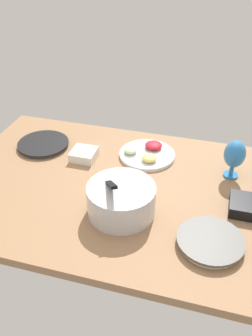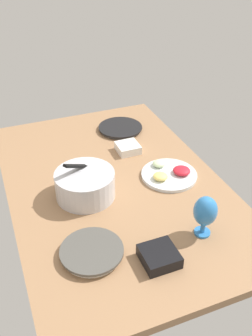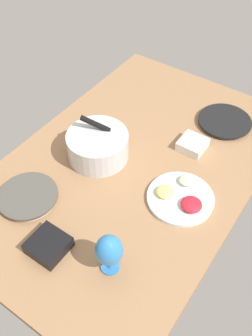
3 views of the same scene
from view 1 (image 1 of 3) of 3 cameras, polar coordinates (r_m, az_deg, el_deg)
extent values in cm
cube|color=#99704C|center=(167.15, -0.75, -3.50)|extent=(160.00, 104.00, 4.00)
cylinder|color=silver|center=(142.50, 13.10, -11.43)|extent=(23.50, 23.50, 1.93)
cylinder|color=#4E4C47|center=(141.41, 13.19, -11.00)|extent=(25.54, 25.54, 1.16)
cylinder|color=#4C4C51|center=(199.66, -12.89, 3.56)|extent=(24.99, 24.99, 1.41)
cylinder|color=black|center=(199.09, -12.93, 3.84)|extent=(27.17, 27.17, 0.85)
cylinder|color=silver|center=(148.62, -0.76, -5.03)|extent=(28.30, 28.30, 12.98)
cylinder|color=white|center=(146.13, -0.77, -3.87)|extent=(25.47, 25.47, 2.34)
cube|color=black|center=(145.08, -2.66, -2.41)|extent=(12.20, 19.08, 11.69)
cylinder|color=silver|center=(186.46, 3.33, 2.11)|extent=(28.60, 28.60, 1.80)
ellipsoid|color=beige|center=(185.20, 0.72, 2.80)|extent=(6.58, 6.58, 2.99)
ellipsoid|color=#F9E072|center=(179.47, 3.69, 1.59)|extent=(7.37, 7.37, 3.17)
ellipsoid|color=red|center=(189.76, 4.36, 3.58)|extent=(8.83, 8.83, 3.14)
cylinder|color=#307CC4|center=(179.35, 16.15, -1.06)|extent=(6.97, 6.97, 1.00)
cylinder|color=#307CC4|center=(177.76, 16.30, -0.32)|extent=(2.00, 2.00, 4.67)
ellipsoid|color=#307CC4|center=(172.88, 16.78, 2.12)|extent=(9.94, 9.94, 13.43)
cube|color=white|center=(185.01, -6.65, 2.14)|extent=(12.23, 12.23, 4.64)
cube|color=#F9E072|center=(184.21, -6.69, 2.53)|extent=(10.03, 10.03, 1.48)
cube|color=black|center=(159.72, 18.43, -5.71)|extent=(13.90, 13.90, 5.15)
cube|color=tan|center=(158.70, 18.54, -5.26)|extent=(11.40, 11.40, 1.65)
camera|label=2|loc=(1.30, 77.19, 14.94)|focal=40.38mm
camera|label=3|loc=(2.00, 42.09, 35.23)|focal=39.95mm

